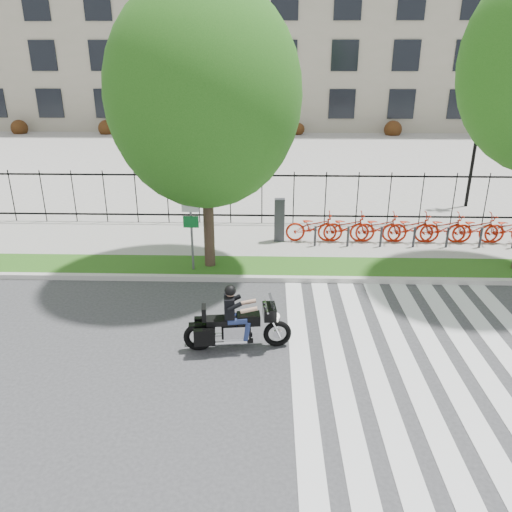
{
  "coord_description": "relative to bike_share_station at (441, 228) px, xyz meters",
  "views": [
    {
      "loc": [
        1.51,
        -9.16,
        6.04
      ],
      "look_at": [
        1.16,
        3.0,
        1.23
      ],
      "focal_mm": 35.0,
      "sensor_mm": 36.0,
      "label": 1
    }
  ],
  "objects": [
    {
      "name": "street_tree_1",
      "position": [
        -7.69,
        -2.25,
        4.44
      ],
      "size": [
        5.34,
        5.34,
        8.03
      ],
      "color": "#33241C",
      "rests_on": "grass_verge"
    },
    {
      "name": "sidewalk",
      "position": [
        -7.38,
        0.25,
        -0.59
      ],
      "size": [
        60.0,
        3.5,
        0.15
      ],
      "primitive_type": "cube",
      "color": "gray",
      "rests_on": "ground"
    },
    {
      "name": "lamp_post_right",
      "position": [
        2.62,
        4.8,
        2.54
      ],
      "size": [
        1.06,
        0.7,
        4.25
      ],
      "color": "black",
      "rests_on": "ground"
    },
    {
      "name": "bike_share_station",
      "position": [
        0.0,
        0.0,
        0.0
      ],
      "size": [
        11.15,
        0.88,
        1.5
      ],
      "color": "#2D2D33",
      "rests_on": "sidewalk"
    },
    {
      "name": "ground",
      "position": [
        -7.38,
        -7.2,
        -0.67
      ],
      "size": [
        120.0,
        120.0,
        0.0
      ],
      "primitive_type": "plane",
      "color": "#363538",
      "rests_on": "ground"
    },
    {
      "name": "crosswalk_stripes",
      "position": [
        -2.55,
        -7.2,
        -0.66
      ],
      "size": [
        5.7,
        8.0,
        0.01
      ],
      "primitive_type": null,
      "color": "silver",
      "rests_on": "ground"
    },
    {
      "name": "office_building",
      "position": [
        -7.38,
        37.72,
        9.3
      ],
      "size": [
        60.0,
        21.9,
        20.15
      ],
      "color": "gray",
      "rests_on": "ground"
    },
    {
      "name": "iron_fence",
      "position": [
        -7.38,
        2.0,
        0.48
      ],
      "size": [
        30.0,
        0.06,
        2.0
      ],
      "primitive_type": null,
      "color": "black",
      "rests_on": "sidewalk"
    },
    {
      "name": "sign_pole_regulatory",
      "position": [
        -8.15,
        -2.62,
        1.07
      ],
      "size": [
        0.5,
        0.09,
        2.5
      ],
      "color": "#59595B",
      "rests_on": "grass_verge"
    },
    {
      "name": "grass_verge",
      "position": [
        -7.38,
        -2.25,
        -0.59
      ],
      "size": [
        60.0,
        1.5,
        0.15
      ],
      "primitive_type": "cube",
      "color": "#205014",
      "rests_on": "ground"
    },
    {
      "name": "motorcycle_rider",
      "position": [
        -6.57,
        -6.71,
        -0.05
      ],
      "size": [
        2.41,
        0.8,
        1.86
      ],
      "color": "black",
      "rests_on": "ground"
    },
    {
      "name": "curb",
      "position": [
        -7.38,
        -3.1,
        -0.59
      ],
      "size": [
        60.0,
        0.2,
        0.15
      ],
      "primitive_type": "cube",
      "color": "beige",
      "rests_on": "ground"
    },
    {
      "name": "plaza",
      "position": [
        -7.38,
        17.8,
        -0.62
      ],
      "size": [
        80.0,
        34.0,
        0.1
      ],
      "primitive_type": "cube",
      "color": "gray",
      "rests_on": "ground"
    }
  ]
}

